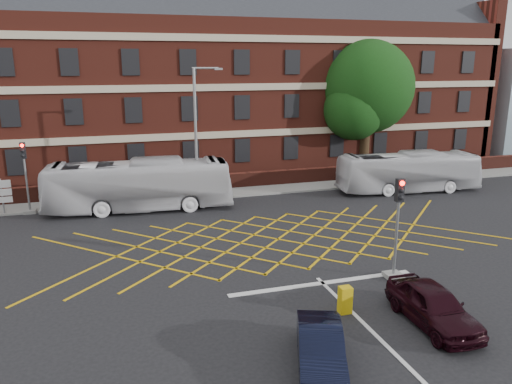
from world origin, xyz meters
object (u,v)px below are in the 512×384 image
object	(u,v)px
car_navy	(320,348)
direction_signs	(2,193)
deciduous_tree	(366,94)
traffic_light_far	(27,184)
utility_cabinet	(345,300)
bus_left	(139,185)
street_lamp	(198,160)
bus_right	(408,172)
car_maroon	(433,305)
traffic_light_near	(396,238)

from	to	relation	value
car_navy	direction_signs	distance (m)	22.69
deciduous_tree	direction_signs	xyz separation A→B (m)	(-26.63, -5.36, -4.96)
traffic_light_far	utility_cabinet	xyz separation A→B (m)	(12.45, -16.72, -1.27)
bus_left	street_lamp	distance (m)	3.91
bus_right	utility_cabinet	size ratio (longest dim) A/B	9.97
car_maroon	bus_right	bearing A→B (deg)	60.46
car_maroon	car_navy	bearing A→B (deg)	-164.72
bus_right	bus_left	bearing A→B (deg)	93.74
car_navy	traffic_light_near	size ratio (longest dim) A/B	0.88
deciduous_tree	traffic_light_near	world-z (taller)	deciduous_tree
bus_right	direction_signs	world-z (taller)	bus_right
deciduous_tree	traffic_light_far	xyz separation A→B (m)	(-25.23, -5.32, -4.57)
car_maroon	direction_signs	xyz separation A→B (m)	(-16.36, 18.30, 0.68)
deciduous_tree	direction_signs	distance (m)	27.62
utility_cabinet	deciduous_tree	bearing A→B (deg)	59.89
bus_right	traffic_light_far	size ratio (longest dim) A/B	2.33
bus_right	street_lamp	distance (m)	14.72
bus_left	utility_cabinet	distance (m)	16.65
car_navy	deciduous_tree	size ratio (longest dim) A/B	0.35
car_maroon	bus_left	bearing A→B (deg)	117.94
bus_left	street_lamp	size ratio (longest dim) A/B	1.32
bus_right	deciduous_tree	xyz separation A→B (m)	(0.55, 7.43, 4.95)
car_maroon	traffic_light_far	distance (m)	23.69
car_navy	bus_left	bearing A→B (deg)	121.70
deciduous_tree	car_maroon	bearing A→B (deg)	-113.48
traffic_light_far	bus_left	bearing A→B (deg)	-10.98
bus_left	car_maroon	xyz separation A→B (m)	(8.54, -17.11, -0.85)
car_navy	deciduous_tree	distance (m)	29.57
traffic_light_far	bus_right	bearing A→B (deg)	-4.89
car_navy	utility_cabinet	world-z (taller)	car_navy
bus_left	direction_signs	distance (m)	7.91
street_lamp	car_navy	bearing A→B (deg)	-89.55
street_lamp	utility_cabinet	xyz separation A→B (m)	(2.37, -15.68, -2.39)
car_navy	traffic_light_far	size ratio (longest dim) A/B	0.88
car_maroon	deciduous_tree	distance (m)	26.41
traffic_light_far	utility_cabinet	distance (m)	20.88
deciduous_tree	direction_signs	size ratio (longest dim) A/B	4.83
bus_left	traffic_light_near	distance (m)	16.32
traffic_light_far	utility_cabinet	size ratio (longest dim) A/B	4.28
car_navy	traffic_light_far	bearing A→B (deg)	137.55
car_navy	bus_right	bearing A→B (deg)	70.19
bus_right	car_maroon	world-z (taller)	bus_right
bus_right	street_lamp	size ratio (longest dim) A/B	1.17
bus_right	car_navy	size ratio (longest dim) A/B	2.66
direction_signs	street_lamp	bearing A→B (deg)	-4.98
bus_left	traffic_light_near	size ratio (longest dim) A/B	2.62
car_maroon	deciduous_tree	xyz separation A→B (m)	(10.28, 23.67, 5.63)
car_navy	street_lamp	xyz separation A→B (m)	(-0.15, 18.47, 2.27)
car_maroon	utility_cabinet	distance (m)	2.99
deciduous_tree	traffic_light_far	distance (m)	26.18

